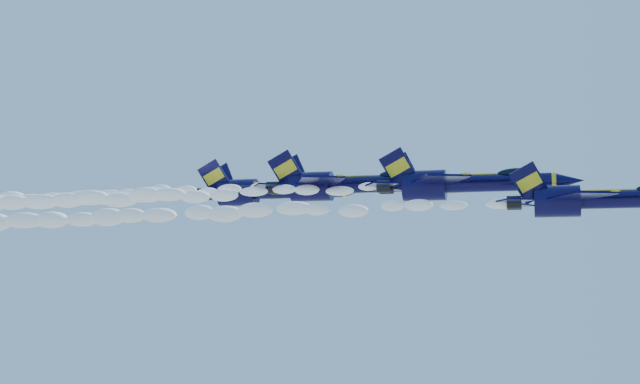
% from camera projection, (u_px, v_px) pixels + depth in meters
% --- Properties ---
extents(jet_lead, '(15.09, 12.38, 5.61)m').
position_uv_depth(jet_lead, '(601.00, 199.00, 57.30)').
color(jet_lead, black).
extents(smoke_trail_jet_lead, '(53.69, 1.92, 1.73)m').
position_uv_depth(smoke_trail_jet_lead, '(173.00, 214.00, 65.73)').
color(smoke_trail_jet_lead, white).
extents(jet_second, '(16.73, 13.72, 6.22)m').
position_uv_depth(jet_second, '(465.00, 183.00, 66.36)').
color(jet_second, black).
extents(smoke_trail_jet_second, '(53.69, 2.13, 1.92)m').
position_uv_depth(smoke_trail_jet_second, '(97.00, 199.00, 74.96)').
color(smoke_trail_jet_second, white).
extents(jet_third, '(17.46, 14.32, 6.49)m').
position_uv_depth(jet_third, '(349.00, 184.00, 72.01)').
color(jet_third, black).
extents(smoke_trail_jet_third, '(53.69, 2.22, 2.00)m').
position_uv_depth(smoke_trail_jet_third, '(17.00, 199.00, 80.69)').
color(smoke_trail_jet_third, white).
extents(jet_fourth, '(18.40, 15.10, 6.84)m').
position_uv_depth(jet_fourth, '(272.00, 191.00, 82.91)').
color(jet_fourth, black).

